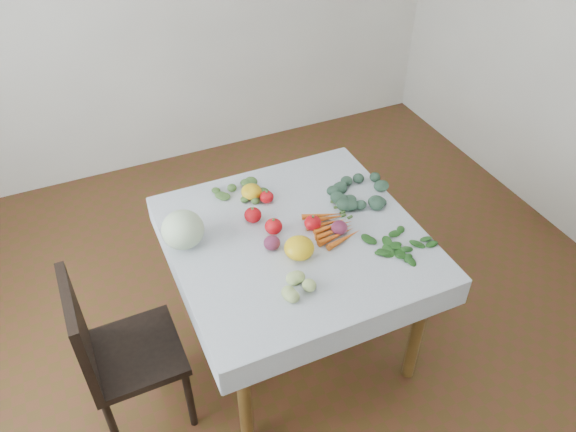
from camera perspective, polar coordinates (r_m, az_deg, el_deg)
name	(u,v)px	position (r m, az deg, el deg)	size (l,w,h in m)	color
ground	(294,338)	(3.14, 0.65, -12.32)	(4.00, 4.00, 0.00)	#58301C
table	(295,252)	(2.65, 0.75, -3.65)	(1.00, 1.00, 0.75)	brown
tablecloth	(296,236)	(2.58, 0.77, -2.05)	(1.12, 1.12, 0.01)	white
chair	(112,349)	(2.57, -17.42, -12.74)	(0.41, 0.41, 0.89)	black
cabbage	(183,230)	(2.53, -10.64, -1.37)	(0.19, 0.19, 0.17)	beige
tomato_a	(267,197)	(2.76, -2.17, 1.95)	(0.07, 0.07, 0.06)	red
tomato_b	(313,223)	(2.60, 2.53, -0.72)	(0.08, 0.08, 0.07)	red
tomato_c	(253,215)	(2.64, -3.59, 0.10)	(0.08, 0.08, 0.07)	red
tomato_d	(274,226)	(2.58, -1.48, -1.06)	(0.08, 0.08, 0.07)	red
heirloom_back	(251,192)	(2.78, -3.73, 2.49)	(0.10, 0.10, 0.07)	yellow
heirloom_front	(299,248)	(2.45, 1.14, -3.27)	(0.13, 0.13, 0.09)	yellow
onion_a	(272,243)	(2.50, -1.65, -2.75)	(0.08, 0.08, 0.06)	#561839
onion_b	(339,228)	(2.59, 5.24, -1.19)	(0.08, 0.08, 0.06)	#561839
tomatillo_cluster	(295,286)	(2.32, 0.74, -7.14)	(0.16, 0.12, 0.05)	#B2CD76
carrot_bunch	(332,227)	(2.61, 4.49, -1.12)	(0.20, 0.27, 0.03)	#E35519
kale_bunch	(362,193)	(2.82, 7.48, 2.36)	(0.32, 0.29, 0.04)	#32533E
basil_bunch	(400,244)	(2.58, 11.27, -2.81)	(0.31, 0.22, 0.01)	#26591C
dill_bunch	(243,196)	(2.80, -4.62, 2.03)	(0.22, 0.21, 0.03)	#56833C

